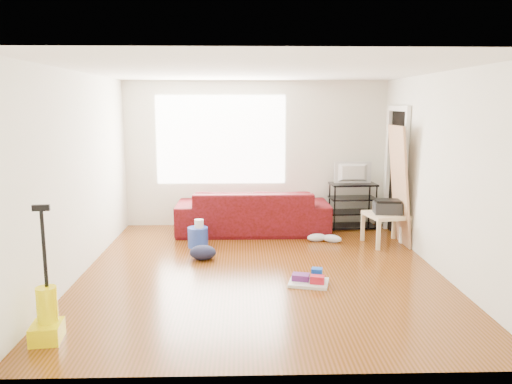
{
  "coord_description": "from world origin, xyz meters",
  "views": [
    {
      "loc": [
        -0.24,
        -6.11,
        2.1
      ],
      "look_at": [
        -0.05,
        0.6,
        0.92
      ],
      "focal_mm": 35.0,
      "sensor_mm": 36.0,
      "label": 1
    }
  ],
  "objects_px": {
    "vacuum": "(47,316)",
    "cleaning_tray": "(310,280)",
    "sofa": "(253,232)",
    "tv_stand": "(352,205)",
    "bucket": "(198,247)",
    "backpack": "(203,259)",
    "side_table": "(387,218)"
  },
  "relations": [
    {
      "from": "cleaning_tray",
      "to": "vacuum",
      "type": "height_order",
      "value": "vacuum"
    },
    {
      "from": "tv_stand",
      "to": "backpack",
      "type": "xyz_separation_m",
      "value": [
        -2.43,
        -1.73,
        -0.4
      ]
    },
    {
      "from": "tv_stand",
      "to": "cleaning_tray",
      "type": "xyz_separation_m",
      "value": [
        -1.09,
        -2.71,
        -0.35
      ]
    },
    {
      "from": "cleaning_tray",
      "to": "vacuum",
      "type": "distance_m",
      "value": 2.9
    },
    {
      "from": "tv_stand",
      "to": "sofa",
      "type": "bearing_deg",
      "value": -174.11
    },
    {
      "from": "bucket",
      "to": "cleaning_tray",
      "type": "xyz_separation_m",
      "value": [
        1.46,
        -1.59,
        0.05
      ]
    },
    {
      "from": "bucket",
      "to": "backpack",
      "type": "bearing_deg",
      "value": -78.85
    },
    {
      "from": "tv_stand",
      "to": "side_table",
      "type": "relative_size",
      "value": 1.16
    },
    {
      "from": "cleaning_tray",
      "to": "backpack",
      "type": "distance_m",
      "value": 1.66
    },
    {
      "from": "sofa",
      "to": "cleaning_tray",
      "type": "height_order",
      "value": "sofa"
    },
    {
      "from": "sofa",
      "to": "vacuum",
      "type": "xyz_separation_m",
      "value": [
        -1.94,
        -3.79,
        0.23
      ]
    },
    {
      "from": "vacuum",
      "to": "bucket",
      "type": "bearing_deg",
      "value": 62.9
    },
    {
      "from": "side_table",
      "to": "bucket",
      "type": "height_order",
      "value": "side_table"
    },
    {
      "from": "tv_stand",
      "to": "vacuum",
      "type": "relative_size",
      "value": 0.64
    },
    {
      "from": "side_table",
      "to": "vacuum",
      "type": "xyz_separation_m",
      "value": [
        -3.95,
        -3.03,
        -0.17
      ]
    },
    {
      "from": "side_table",
      "to": "backpack",
      "type": "distance_m",
      "value": 2.85
    },
    {
      "from": "sofa",
      "to": "tv_stand",
      "type": "bearing_deg",
      "value": -171.05
    },
    {
      "from": "tv_stand",
      "to": "backpack",
      "type": "distance_m",
      "value": 3.01
    },
    {
      "from": "side_table",
      "to": "backpack",
      "type": "xyz_separation_m",
      "value": [
        -2.73,
        -0.7,
        -0.4
      ]
    },
    {
      "from": "vacuum",
      "to": "cleaning_tray",
      "type": "bearing_deg",
      "value": 21.3
    },
    {
      "from": "sofa",
      "to": "bucket",
      "type": "height_order",
      "value": "sofa"
    },
    {
      "from": "side_table",
      "to": "bucket",
      "type": "relative_size",
      "value": 2.28
    },
    {
      "from": "tv_stand",
      "to": "vacuum",
      "type": "xyz_separation_m",
      "value": [
        -3.65,
        -4.06,
        -0.17
      ]
    },
    {
      "from": "tv_stand",
      "to": "vacuum",
      "type": "bearing_deg",
      "value": -135.0
    },
    {
      "from": "backpack",
      "to": "tv_stand",
      "type": "bearing_deg",
      "value": 39.21
    },
    {
      "from": "side_table",
      "to": "backpack",
      "type": "bearing_deg",
      "value": -165.71
    },
    {
      "from": "sofa",
      "to": "tv_stand",
      "type": "relative_size",
      "value": 3.14
    },
    {
      "from": "side_table",
      "to": "cleaning_tray",
      "type": "bearing_deg",
      "value": -129.8
    },
    {
      "from": "side_table",
      "to": "cleaning_tray",
      "type": "xyz_separation_m",
      "value": [
        -1.39,
        -1.67,
        -0.35
      ]
    },
    {
      "from": "tv_stand",
      "to": "backpack",
      "type": "bearing_deg",
      "value": -147.67
    },
    {
      "from": "sofa",
      "to": "backpack",
      "type": "relative_size",
      "value": 6.9
    },
    {
      "from": "side_table",
      "to": "bucket",
      "type": "xyz_separation_m",
      "value": [
        -2.85,
        -0.08,
        -0.4
      ]
    }
  ]
}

